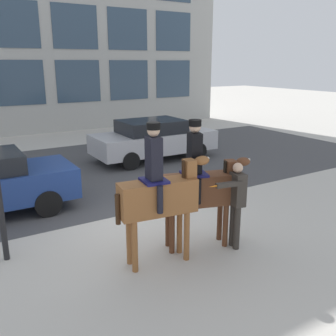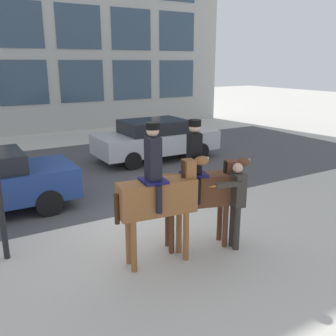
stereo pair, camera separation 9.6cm
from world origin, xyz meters
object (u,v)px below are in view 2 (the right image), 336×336
at_px(pedestrian_bystander, 236,199).
at_px(mounted_horse_companion, 199,186).
at_px(mounted_horse_lead, 159,193).
at_px(street_car_far_lane, 156,139).

bearing_deg(pedestrian_bystander, mounted_horse_companion, -26.04).
xyz_separation_m(mounted_horse_lead, pedestrian_bystander, (1.57, -0.30, -0.31)).
distance_m(mounted_horse_lead, mounted_horse_companion, 0.99).
bearing_deg(mounted_horse_companion, pedestrian_bystander, -19.61).
bearing_deg(mounted_horse_companion, mounted_horse_lead, -155.12).
distance_m(mounted_horse_lead, pedestrian_bystander, 1.62).
xyz_separation_m(mounted_horse_companion, pedestrian_bystander, (0.59, -0.44, -0.24)).
height_order(mounted_horse_lead, mounted_horse_companion, mounted_horse_lead).
height_order(pedestrian_bystander, street_car_far_lane, pedestrian_bystander).
height_order(mounted_horse_companion, street_car_far_lane, mounted_horse_companion).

